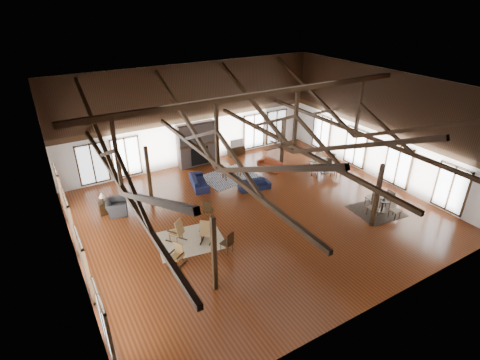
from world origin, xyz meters
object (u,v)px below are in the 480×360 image
cafe_table_near (383,203)px  armchair (117,207)px  sofa_navy_left (199,181)px  coffee_table (232,171)px  sofa_orange (271,165)px  cafe_table_far (325,164)px  sofa_navy_front (254,185)px  tv_console (236,151)px

cafe_table_near → armchair: bearing=150.3°
sofa_navy_left → coffee_table: size_ratio=1.60×
sofa_orange → armchair: size_ratio=1.68×
cafe_table_near → cafe_table_far: cafe_table_far is taller
coffee_table → cafe_table_far: 5.48m
sofa_orange → sofa_navy_front: bearing=-64.5°
cafe_table_far → tv_console: bearing=122.4°
sofa_navy_front → cafe_table_far: 4.67m
tv_console → cafe_table_far: bearing=-57.6°
sofa_navy_left → armchair: (-4.57, -0.54, 0.06)m
coffee_table → cafe_table_far: (5.01, -2.21, 0.15)m
sofa_navy_front → cafe_table_near: cafe_table_near is taller
sofa_navy_left → cafe_table_near: 9.46m
sofa_orange → cafe_table_far: 3.16m
armchair → tv_console: armchair is taller
armchair → tv_console: size_ratio=0.95×
sofa_navy_left → sofa_orange: 4.66m
armchair → cafe_table_near: (11.08, -6.33, 0.14)m
cafe_table_far → sofa_navy_front: bearing=175.5°
cafe_table_near → cafe_table_far: bearing=83.1°
cafe_table_far → tv_console: (-3.15, 4.95, -0.25)m
sofa_navy_left → sofa_orange: (4.65, -0.15, -0.03)m
sofa_orange → cafe_table_far: (2.43, -2.01, 0.27)m
coffee_table → cafe_table_near: size_ratio=0.67×
sofa_navy_front → sofa_orange: 2.77m
sofa_navy_front → armchair: armchair is taller
sofa_navy_left → cafe_table_far: size_ratio=0.94×
cafe_table_near → tv_console: cafe_table_near is taller
sofa_navy_left → armchair: size_ratio=1.86×
sofa_navy_front → sofa_orange: size_ratio=0.96×
sofa_navy_left → cafe_table_near: (6.51, -6.87, 0.19)m
cafe_table_far → tv_console: size_ratio=1.88×
cafe_table_near → coffee_table: bearing=122.7°
sofa_navy_left → tv_console: bearing=-41.2°
sofa_navy_left → coffee_table: 2.07m
sofa_navy_front → sofa_orange: sofa_orange is taller
coffee_table → cafe_table_near: cafe_table_near is taller
sofa_navy_front → sofa_navy_left: sofa_navy_left is taller
coffee_table → tv_console: size_ratio=1.11×
armchair → cafe_table_near: 12.76m
sofa_navy_left → armchair: bearing=110.2°
sofa_orange → tv_console: 3.02m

